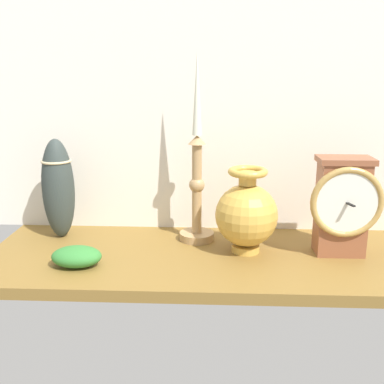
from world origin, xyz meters
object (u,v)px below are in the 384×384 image
(mantel_clock, at_px, (343,205))
(tall_ceramic_vase, at_px, (58,188))
(candlestick_tall_left, at_px, (197,178))
(brass_vase_bulbous, at_px, (246,214))

(mantel_clock, relative_size, tall_ceramic_vase, 0.90)
(mantel_clock, distance_m, candlestick_tall_left, 0.32)
(mantel_clock, xyz_separation_m, brass_vase_bulbous, (-0.20, 0.01, -0.02))
(candlestick_tall_left, xyz_separation_m, tall_ceramic_vase, (-0.33, 0.01, -0.03))
(candlestick_tall_left, height_order, tall_ceramic_vase, candlestick_tall_left)
(mantel_clock, xyz_separation_m, candlestick_tall_left, (-0.31, 0.08, 0.04))
(mantel_clock, xyz_separation_m, tall_ceramic_vase, (-0.64, 0.08, 0.01))
(tall_ceramic_vase, bearing_deg, mantel_clock, -7.22)
(brass_vase_bulbous, bearing_deg, candlestick_tall_left, 147.90)
(candlestick_tall_left, distance_m, brass_vase_bulbous, 0.14)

